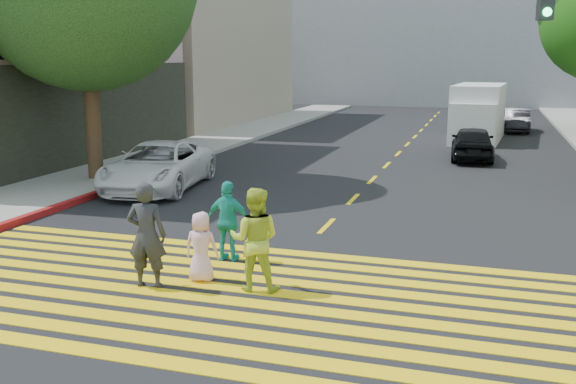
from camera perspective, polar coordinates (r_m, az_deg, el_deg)
The scene contains 16 objects.
ground at distance 9.42m, azimuth -5.57°, elevation -11.98°, with size 120.00×120.00×0.00m, color black.
sidewalk_left at distance 32.42m, azimuth -4.35°, elevation 5.19°, with size 3.00×40.00×0.15m, color gray.
curb_red at distance 17.72m, azimuth -18.74°, elevation -0.92°, with size 0.20×8.00×0.16m, color maroon.
crosswalk at distance 10.51m, azimuth -2.84°, elevation -9.31°, with size 13.40×5.30×0.01m.
lane_line at distance 30.84m, azimuth 10.90°, elevation 4.54°, with size 0.12×34.40×0.01m.
building_left_tan at distance 40.85m, azimuth -11.34°, elevation 13.27°, with size 12.00×16.00×10.00m, color tan.
backdrop_block at distance 56.07m, azimuth 14.26°, elevation 13.71°, with size 30.00×8.00×12.00m, color gray.
pedestrian_man at distance 10.96m, azimuth -12.44°, elevation -3.76°, with size 0.66×0.43×1.81m, color #2A2B30.
pedestrian_woman at distance 10.59m, azimuth -2.97°, elevation -4.23°, with size 0.84×0.66×1.74m, color #B6CC33.
pedestrian_child at distance 11.16m, azimuth -7.71°, elevation -4.84°, with size 0.60×0.39×1.23m, color #F1B5CD.
pedestrian_extra at distance 12.19m, azimuth -5.31°, elevation -2.61°, with size 0.90×0.38×1.54m, color teal.
white_sedan at distance 19.24m, azimuth -11.46°, elevation 2.29°, with size 2.28×4.95×1.38m, color white.
dark_car_near at distance 25.35m, azimuth 16.08°, elevation 4.23°, with size 1.54×3.82×1.30m, color black.
silver_car at distance 39.79m, azimuth 17.53°, elevation 6.68°, with size 1.73×4.26×1.24m, color gray.
dark_car_parked at distance 35.92m, azimuth 19.62°, elevation 6.04°, with size 1.29×3.71×1.22m, color black.
white_van at distance 31.31m, azimuth 16.52°, elevation 6.64°, with size 2.49×5.66×2.60m.
Camera 1 is at (3.41, -7.92, 3.79)m, focal length 40.00 mm.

